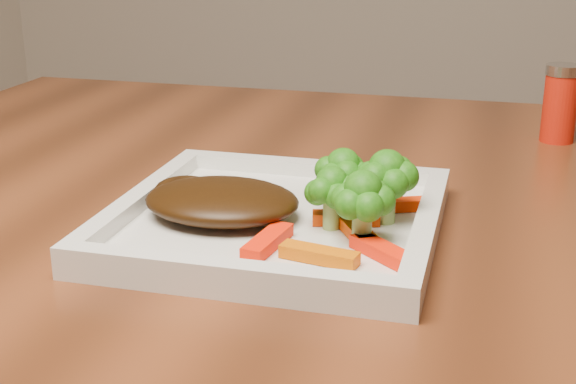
# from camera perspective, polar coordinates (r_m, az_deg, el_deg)

# --- Properties ---
(plate) EXTENTS (0.27, 0.27, 0.01)m
(plate) POSITION_cam_1_polar(r_m,az_deg,el_deg) (0.68, -0.81, -2.38)
(plate) COLOR silver
(plate) RESTS_ON dining_table
(steak) EXTENTS (0.13, 0.10, 0.03)m
(steak) POSITION_cam_1_polar(r_m,az_deg,el_deg) (0.68, -4.73, -0.64)
(steak) COLOR #311B07
(steak) RESTS_ON plate
(broccoli_0) EXTENTS (0.06, 0.06, 0.07)m
(broccoli_0) POSITION_cam_1_polar(r_m,az_deg,el_deg) (0.69, 3.93, 1.26)
(broccoli_0) COLOR #246010
(broccoli_0) RESTS_ON plate
(broccoli_1) EXTENTS (0.07, 0.07, 0.06)m
(broccoli_1) POSITION_cam_1_polar(r_m,az_deg,el_deg) (0.67, 7.02, 0.46)
(broccoli_1) COLOR #226C12
(broccoli_1) RESTS_ON plate
(broccoli_2) EXTENTS (0.06, 0.06, 0.06)m
(broccoli_2) POSITION_cam_1_polar(r_m,az_deg,el_deg) (0.62, 5.32, -1.14)
(broccoli_2) COLOR #1D6410
(broccoli_2) RESTS_ON plate
(broccoli_3) EXTENTS (0.06, 0.06, 0.06)m
(broccoli_3) POSITION_cam_1_polar(r_m,az_deg,el_deg) (0.65, 3.13, -0.06)
(broccoli_3) COLOR #1F5B0F
(broccoli_3) RESTS_ON plate
(carrot_0) EXTENTS (0.06, 0.03, 0.01)m
(carrot_0) POSITION_cam_1_polar(r_m,az_deg,el_deg) (0.60, 2.23, -4.49)
(carrot_0) COLOR #D55E03
(carrot_0) RESTS_ON plate
(carrot_1) EXTENTS (0.06, 0.05, 0.01)m
(carrot_1) POSITION_cam_1_polar(r_m,az_deg,el_deg) (0.61, 6.81, -4.23)
(carrot_1) COLOR #FA1E04
(carrot_1) RESTS_ON plate
(carrot_2) EXTENTS (0.03, 0.06, 0.01)m
(carrot_2) POSITION_cam_1_polar(r_m,az_deg,el_deg) (0.62, -1.46, -3.54)
(carrot_2) COLOR #FF1D04
(carrot_2) RESTS_ON plate
(carrot_3) EXTENTS (0.05, 0.03, 0.01)m
(carrot_3) POSITION_cam_1_polar(r_m,az_deg,el_deg) (0.71, 8.39, -0.87)
(carrot_3) COLOR #FF3204
(carrot_3) RESTS_ON plate
(carrot_5) EXTENTS (0.04, 0.06, 0.01)m
(carrot_5) POSITION_cam_1_polar(r_m,az_deg,el_deg) (0.65, 4.81, -2.68)
(carrot_5) COLOR #F84804
(carrot_5) RESTS_ON plate
(carrot_6) EXTENTS (0.06, 0.03, 0.01)m
(carrot_6) POSITION_cam_1_polar(r_m,az_deg,el_deg) (0.67, 4.15, -1.86)
(carrot_6) COLOR #C73203
(carrot_6) RESTS_ON plate
(spice_shaker) EXTENTS (0.04, 0.04, 0.09)m
(spice_shaker) POSITION_cam_1_polar(r_m,az_deg,el_deg) (1.00, 18.79, 5.98)
(spice_shaker) COLOR red
(spice_shaker) RESTS_ON dining_table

